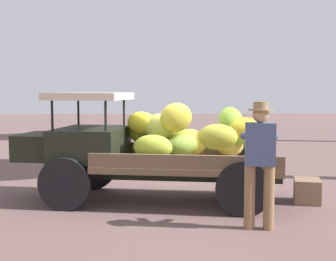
{
  "coord_description": "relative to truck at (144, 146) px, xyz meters",
  "views": [
    {
      "loc": [
        0.4,
        7.88,
        1.89
      ],
      "look_at": [
        -0.04,
        0.27,
        1.22
      ],
      "focal_mm": 48.19,
      "sensor_mm": 36.0,
      "label": 1
    }
  ],
  "objects": [
    {
      "name": "wooden_crate",
      "position": [
        -2.76,
        0.37,
        -0.74
      ],
      "size": [
        0.57,
        0.64,
        0.4
      ],
      "primitive_type": "cube",
      "rotation": [
        0.0,
        0.0,
        1.28
      ],
      "color": "#83644C",
      "rests_on": "ground"
    },
    {
      "name": "farmer",
      "position": [
        -1.56,
        1.78,
        0.06
      ],
      "size": [
        0.52,
        0.49,
        1.75
      ],
      "rotation": [
        0.0,
        0.0,
        -1.76
      ],
      "color": "olive",
      "rests_on": "ground"
    },
    {
      "name": "ground_plane",
      "position": [
        -0.36,
        -0.12,
        -0.94
      ],
      "size": [
        60.0,
        60.0,
        0.0
      ],
      "primitive_type": "plane",
      "color": "brown"
    },
    {
      "name": "truck",
      "position": [
        0.0,
        0.0,
        0.0
      ],
      "size": [
        4.63,
        2.41,
        1.86
      ],
      "rotation": [
        0.0,
        0.0,
        -0.19
      ],
      "color": "black",
      "rests_on": "ground"
    }
  ]
}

